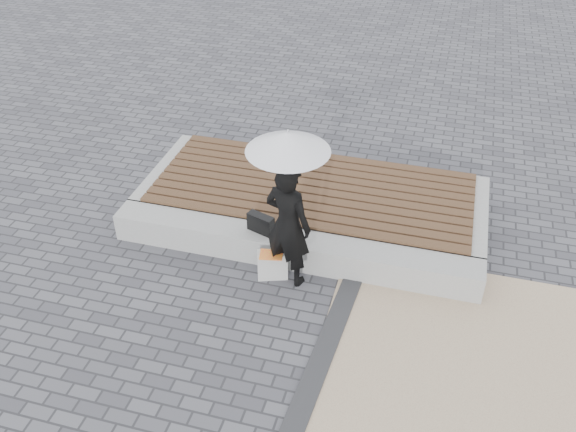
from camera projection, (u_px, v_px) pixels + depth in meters
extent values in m
plane|color=#4E4E54|center=(255.00, 346.00, 7.27)|extent=(80.00, 80.00, 0.00)
cube|color=#2B2C2E|center=(308.00, 392.00, 6.71)|extent=(0.61, 5.20, 0.04)
cube|color=#9E9F9A|center=(292.00, 248.00, 8.40)|extent=(5.00, 0.45, 0.40)
cube|color=#A2A19C|center=(313.00, 200.00, 9.33)|extent=(5.00, 2.00, 0.40)
imported|color=black|center=(288.00, 225.00, 7.72)|extent=(0.72, 0.58, 1.73)
cylinder|color=silver|center=(288.00, 187.00, 7.39)|extent=(0.02, 0.02, 0.98)
cone|color=silver|center=(288.00, 142.00, 7.03)|extent=(0.98, 0.98, 0.24)
sphere|color=silver|center=(288.00, 131.00, 6.95)|extent=(0.03, 0.03, 0.03)
cube|color=black|center=(261.00, 223.00, 8.30)|extent=(0.39, 0.24, 0.26)
cube|color=#BABAB5|center=(273.00, 265.00, 8.12)|extent=(0.42, 0.28, 0.41)
cube|color=#F5372E|center=(271.00, 255.00, 7.96)|extent=(0.33, 0.26, 0.01)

